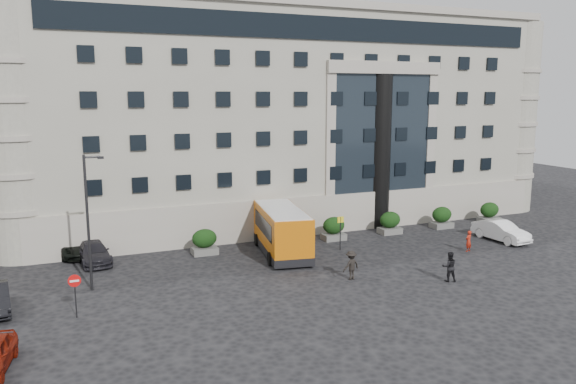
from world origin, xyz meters
The scene contains 20 objects.
ground centered at (0.00, 0.00, 0.00)m, with size 120.00×120.00×0.00m, color black.
civic_building centered at (6.00, 22.00, 9.00)m, with size 44.00×24.00×18.00m, color gray.
entrance_column centered at (12.00, 10.30, 6.50)m, with size 1.80×1.80×13.00m, color black.
hedge_a centered at (-4.00, 7.80, 0.93)m, with size 1.80×1.26×1.84m.
hedge_b centered at (1.20, 7.80, 0.93)m, with size 1.80×1.26×1.84m.
hedge_c centered at (6.40, 7.80, 0.93)m, with size 1.80×1.26×1.84m.
hedge_d centered at (11.60, 7.80, 0.93)m, with size 1.80×1.26×1.84m.
hedge_e centered at (16.80, 7.80, 0.93)m, with size 1.80×1.26×1.84m.
hedge_f centered at (22.00, 7.80, 0.93)m, with size 1.80×1.26×1.84m.
street_lamp centered at (-11.94, 3.00, 4.37)m, with size 1.16×0.18×8.00m.
bus_stop_sign centered at (5.50, 5.00, 1.73)m, with size 0.50×0.08×2.52m.
no_entry_sign centered at (-13.00, -1.04, 1.65)m, with size 0.64×0.16×2.32m.
minibus centered at (1.16, 5.77, 1.82)m, with size 4.00×8.27×3.31m.
red_truck centered at (-11.97, 13.15, 1.43)m, with size 2.73×5.33×2.80m.
parked_car_c centered at (-11.50, 8.79, 0.69)m, with size 1.94×4.78×1.39m, color black.
parked_car_d centered at (-12.49, 11.29, 0.75)m, with size 2.49×5.39×1.50m, color black.
white_taxi centered at (18.39, 2.53, 0.78)m, with size 1.66×4.75×1.57m, color white.
pedestrian_a centered at (14.00, 1.08, 0.77)m, with size 0.56×0.37×1.55m, color #A52010.
pedestrian_b centered at (8.39, -3.79, 0.94)m, with size 0.91×0.71×1.87m, color black.
pedestrian_c centered at (3.01, -1.14, 0.92)m, with size 1.18×0.68×1.83m, color black.
Camera 1 is at (-13.47, -30.49, 11.42)m, focal length 35.00 mm.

